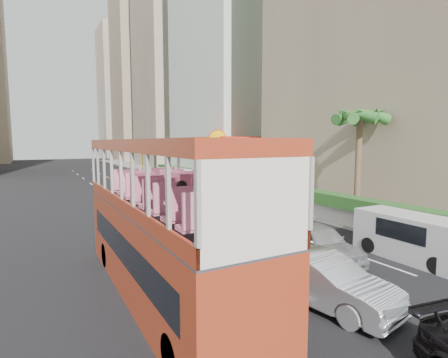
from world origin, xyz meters
TOP-DOWN VIEW (x-y plane):
  - ground_plane at (0.00, 0.00)m, footprint 200.00×200.00m
  - double_decker_bus at (-6.00, 0.00)m, footprint 2.50×11.00m
  - car_silver_lane_a at (-1.93, -3.04)m, footprint 2.52×4.95m
  - car_silver_lane_b at (0.91, 0.11)m, footprint 2.34×4.74m
  - van_asset at (1.21, 15.69)m, footprint 2.66×5.34m
  - minibus_near at (0.78, 11.69)m, footprint 3.15×6.24m
  - minibus_far at (3.93, 11.28)m, footprint 2.84×6.21m
  - panel_van_near at (4.49, -1.82)m, footprint 1.96×4.75m
  - panel_van_far at (3.88, 25.30)m, footprint 2.21×5.25m
  - sidewalk at (9.00, 25.00)m, footprint 6.00×120.00m
  - kerb_wall at (6.20, 14.00)m, footprint 0.30×44.00m
  - hedge at (6.20, 14.00)m, footprint 1.10×44.00m
  - palm_tree at (7.80, 4.00)m, footprint 0.36×0.36m
  - shell_station at (10.00, 23.00)m, footprint 6.50×8.00m
  - tower_mid at (18.00, 58.00)m, footprint 16.00×16.00m
  - tower_far_a at (17.00, 82.00)m, footprint 14.00×14.00m
  - tower_far_b at (17.00, 104.00)m, footprint 14.00×14.00m

SIDE VIEW (x-z plane):
  - ground_plane at x=0.00m, z-range 0.00..0.00m
  - car_silver_lane_a at x=-1.93m, z-range -0.78..0.78m
  - car_silver_lane_b at x=0.91m, z-range -0.78..0.78m
  - van_asset at x=1.21m, z-range -0.73..0.73m
  - sidewalk at x=9.00m, z-range 0.00..0.18m
  - kerb_wall at x=6.20m, z-range 0.18..1.18m
  - panel_van_near at x=4.49m, z-range 0.00..1.89m
  - panel_van_far at x=3.88m, z-range 0.00..2.08m
  - minibus_near at x=0.78m, z-range 0.00..2.64m
  - minibus_far at x=3.93m, z-range 0.00..2.65m
  - hedge at x=6.20m, z-range 1.18..1.88m
  - double_decker_bus at x=-6.00m, z-range 0.00..5.06m
  - shell_station at x=10.00m, z-range 0.00..5.50m
  - palm_tree at x=7.80m, z-range 0.18..6.58m
  - tower_far_b at x=17.00m, z-range 0.00..40.00m
  - tower_far_a at x=17.00m, z-range 0.00..44.00m
  - tower_mid at x=18.00m, z-range 0.00..50.00m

